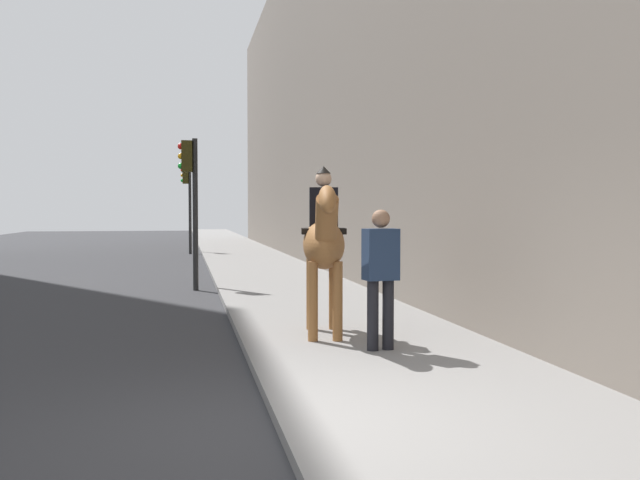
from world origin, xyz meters
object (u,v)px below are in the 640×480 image
object	(u,v)px
traffic_light_far_curb	(188,195)
mounted_horse_near	(324,242)
traffic_light_near_curb	(191,188)
pedestrian_greeting	(381,270)

from	to	relation	value
traffic_light_far_curb	mounted_horse_near	bearing A→B (deg)	-175.38
mounted_horse_near	traffic_light_near_curb	xyz separation A→B (m)	(6.83, 1.68, 0.93)
pedestrian_greeting	traffic_light_near_curb	distance (m)	8.27
pedestrian_greeting	traffic_light_far_curb	bearing A→B (deg)	-0.99
pedestrian_greeting	traffic_light_far_curb	world-z (taller)	traffic_light_far_curb
traffic_light_far_curb	pedestrian_greeting	bearing A→B (deg)	-174.34
mounted_horse_near	pedestrian_greeting	world-z (taller)	mounted_horse_near
traffic_light_near_curb	traffic_light_far_curb	size ratio (longest dim) A/B	0.93
mounted_horse_near	traffic_light_near_curb	size ratio (longest dim) A/B	0.67
pedestrian_greeting	traffic_light_near_curb	world-z (taller)	traffic_light_near_curb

